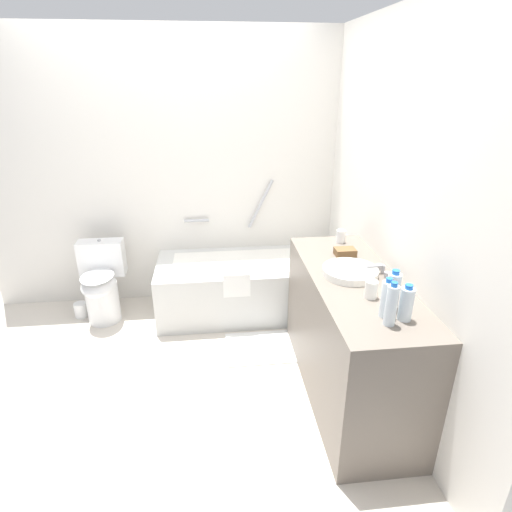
# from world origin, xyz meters

# --- Properties ---
(ground_plane) EXTENTS (3.94, 3.94, 0.00)m
(ground_plane) POSITION_xyz_m (0.00, 0.00, 0.00)
(ground_plane) COLOR beige
(wall_back_tiled) EXTENTS (3.34, 0.10, 2.39)m
(wall_back_tiled) POSITION_xyz_m (0.00, 1.29, 1.20)
(wall_back_tiled) COLOR silver
(wall_back_tiled) RESTS_ON ground_plane
(wall_right_mirror) EXTENTS (0.10, 2.88, 2.39)m
(wall_right_mirror) POSITION_xyz_m (1.52, 0.00, 1.20)
(wall_right_mirror) COLOR silver
(wall_right_mirror) RESTS_ON ground_plane
(bathtub) EXTENTS (1.61, 0.72, 1.14)m
(bathtub) POSITION_xyz_m (0.64, 0.88, 0.26)
(bathtub) COLOR silver
(bathtub) RESTS_ON ground_plane
(toilet) EXTENTS (0.38, 0.48, 0.69)m
(toilet) POSITION_xyz_m (-0.64, 0.89, 0.34)
(toilet) COLOR white
(toilet) RESTS_ON ground_plane
(vanity_counter) EXTENTS (0.54, 1.45, 0.86)m
(vanity_counter) POSITION_xyz_m (1.20, -0.26, 0.43)
(vanity_counter) COLOR #6B6056
(vanity_counter) RESTS_ON ground_plane
(sink_basin) EXTENTS (0.34, 0.34, 0.05)m
(sink_basin) POSITION_xyz_m (1.18, -0.21, 0.88)
(sink_basin) COLOR white
(sink_basin) RESTS_ON vanity_counter
(sink_faucet) EXTENTS (0.13, 0.15, 0.06)m
(sink_faucet) POSITION_xyz_m (1.38, -0.21, 0.89)
(sink_faucet) COLOR #9E9EA3
(sink_faucet) RESTS_ON vanity_counter
(water_bottle_0) EXTENTS (0.06, 0.06, 0.22)m
(water_bottle_0) POSITION_xyz_m (1.20, -0.70, 0.96)
(water_bottle_0) COLOR silver
(water_bottle_0) RESTS_ON vanity_counter
(water_bottle_1) EXTENTS (0.06, 0.06, 0.23)m
(water_bottle_1) POSITION_xyz_m (1.19, -0.78, 0.97)
(water_bottle_1) COLOR silver
(water_bottle_1) RESTS_ON vanity_counter
(water_bottle_2) EXTENTS (0.07, 0.07, 0.20)m
(water_bottle_2) POSITION_xyz_m (1.29, -0.75, 0.95)
(water_bottle_2) COLOR silver
(water_bottle_2) RESTS_ON vanity_counter
(water_bottle_3) EXTENTS (0.07, 0.07, 0.22)m
(water_bottle_3) POSITION_xyz_m (1.27, -0.63, 0.96)
(water_bottle_3) COLOR silver
(water_bottle_3) RESTS_ON vanity_counter
(drinking_glass_0) EXTENTS (0.07, 0.07, 0.10)m
(drinking_glass_0) POSITION_xyz_m (1.20, -0.51, 0.91)
(drinking_glass_0) COLOR white
(drinking_glass_0) RESTS_ON vanity_counter
(drinking_glass_1) EXTENTS (0.07, 0.07, 0.09)m
(drinking_glass_1) POSITION_xyz_m (1.29, 0.34, 0.90)
(drinking_glass_1) COLOR white
(drinking_glass_1) RESTS_ON vanity_counter
(amenity_basket) EXTENTS (0.14, 0.10, 0.05)m
(amenity_basket) POSITION_xyz_m (1.24, 0.09, 0.88)
(amenity_basket) COLOR brown
(amenity_basket) RESTS_ON vanity_counter
(bath_mat) EXTENTS (0.68, 0.44, 0.01)m
(bath_mat) POSITION_xyz_m (0.75, 0.27, 0.01)
(bath_mat) COLOR white
(bath_mat) RESTS_ON ground_plane
(toilet_paper_roll) EXTENTS (0.11, 0.11, 0.13)m
(toilet_paper_roll) POSITION_xyz_m (-0.87, 0.93, 0.07)
(toilet_paper_roll) COLOR white
(toilet_paper_roll) RESTS_ON ground_plane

